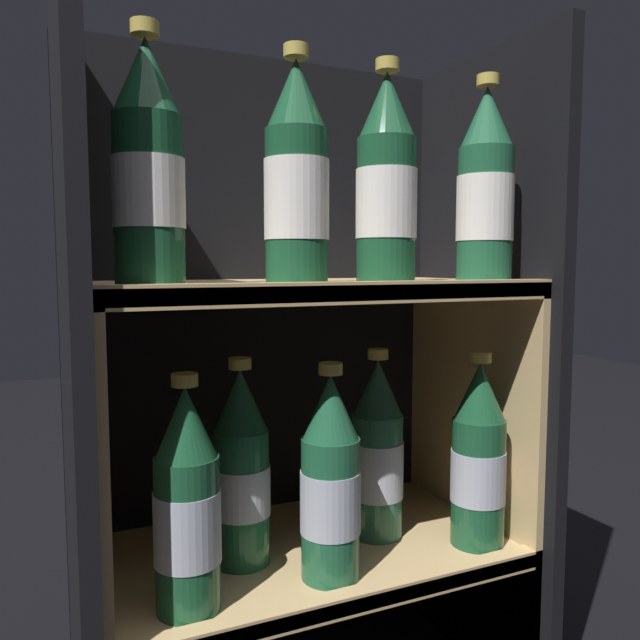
# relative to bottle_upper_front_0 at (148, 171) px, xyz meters

# --- Properties ---
(fridge_back_wall) EXTENTS (0.60, 0.02, 0.92)m
(fridge_back_wall) POSITION_rel_bottle_upper_front_0_xyz_m (0.22, 0.25, -0.25)
(fridge_back_wall) COLOR black
(fridge_back_wall) RESTS_ON ground_plane
(fridge_side_left) EXTENTS (0.02, 0.35, 0.92)m
(fridge_side_left) POSITION_rel_bottle_upper_front_0_xyz_m (-0.07, 0.09, -0.25)
(fridge_side_left) COLOR black
(fridge_side_left) RESTS_ON ground_plane
(fridge_side_right) EXTENTS (0.02, 0.35, 0.92)m
(fridge_side_right) POSITION_rel_bottle_upper_front_0_xyz_m (0.51, 0.09, -0.25)
(fridge_side_right) COLOR black
(fridge_side_right) RESTS_ON ground_plane
(shelf_lower) EXTENTS (0.56, 0.31, 0.23)m
(shelf_lower) POSITION_rel_bottle_upper_front_0_xyz_m (0.22, 0.08, -0.53)
(shelf_lower) COLOR tan
(shelf_lower) RESTS_ON ground_plane
(shelf_upper) EXTENTS (0.56, 0.31, 0.59)m
(shelf_upper) POSITION_rel_bottle_upper_front_0_xyz_m (0.22, 0.09, -0.29)
(shelf_upper) COLOR tan
(shelf_upper) RESTS_ON ground_plane
(bottle_upper_front_0) EXTENTS (0.07, 0.07, 0.27)m
(bottle_upper_front_0) POSITION_rel_bottle_upper_front_0_xyz_m (0.00, 0.00, 0.00)
(bottle_upper_front_0) COLOR #194C2D
(bottle_upper_front_0) RESTS_ON shelf_upper
(bottle_upper_front_1) EXTENTS (0.07, 0.07, 0.27)m
(bottle_upper_front_1) POSITION_rel_bottle_upper_front_0_xyz_m (0.17, -0.00, -0.00)
(bottle_upper_front_1) COLOR #194C2D
(bottle_upper_front_1) RESTS_ON shelf_upper
(bottle_upper_front_2) EXTENTS (0.07, 0.07, 0.27)m
(bottle_upper_front_2) POSITION_rel_bottle_upper_front_0_xyz_m (0.28, -0.00, -0.00)
(bottle_upper_front_2) COLOR #194C2D
(bottle_upper_front_2) RESTS_ON shelf_upper
(bottle_upper_front_3) EXTENTS (0.07, 0.07, 0.27)m
(bottle_upper_front_3) POSITION_rel_bottle_upper_front_0_xyz_m (0.43, 0.00, -0.00)
(bottle_upper_front_3) COLOR #1E5638
(bottle_upper_front_3) RESTS_ON shelf_upper
(bottle_lower_front_0) EXTENTS (0.07, 0.07, 0.27)m
(bottle_lower_front_0) POSITION_rel_bottle_upper_front_0_xyz_m (0.03, 0.00, -0.36)
(bottle_lower_front_0) COLOR #194C2D
(bottle_lower_front_0) RESTS_ON shelf_lower
(bottle_lower_front_1) EXTENTS (0.07, 0.07, 0.27)m
(bottle_lower_front_1) POSITION_rel_bottle_upper_front_0_xyz_m (0.21, -0.00, -0.36)
(bottle_lower_front_1) COLOR #1E5638
(bottle_lower_front_1) RESTS_ON shelf_lower
(bottle_lower_front_2) EXTENTS (0.07, 0.07, 0.27)m
(bottle_lower_front_2) POSITION_rel_bottle_upper_front_0_xyz_m (0.43, -0.00, -0.36)
(bottle_lower_front_2) COLOR #194C2D
(bottle_lower_front_2) RESTS_ON shelf_lower
(bottle_lower_back_0) EXTENTS (0.07, 0.07, 0.27)m
(bottle_lower_back_0) POSITION_rel_bottle_upper_front_0_xyz_m (0.12, 0.08, -0.36)
(bottle_lower_back_0) COLOR #1E5638
(bottle_lower_back_0) RESTS_ON shelf_lower
(bottle_lower_back_1) EXTENTS (0.07, 0.07, 0.27)m
(bottle_lower_back_1) POSITION_rel_bottle_upper_front_0_xyz_m (0.32, 0.08, -0.36)
(bottle_lower_back_1) COLOR #285B42
(bottle_lower_back_1) RESTS_ON shelf_lower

